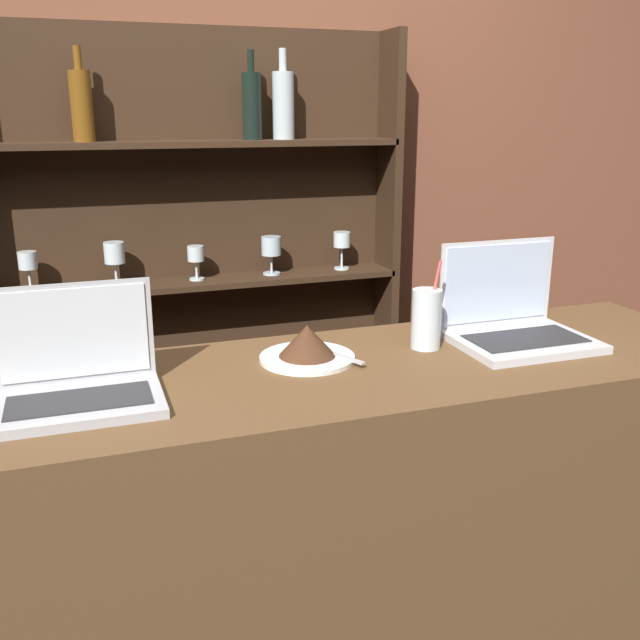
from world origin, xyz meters
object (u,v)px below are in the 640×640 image
(cake_plate, at_px, (307,346))
(laptop_near, at_px, (78,377))
(water_glass, at_px, (426,319))
(laptop_far, at_px, (514,321))

(cake_plate, bearing_deg, laptop_near, -170.62)
(laptop_near, height_order, water_glass, laptop_near)
(water_glass, bearing_deg, cake_plate, 178.64)
(water_glass, bearing_deg, laptop_near, -174.59)
(laptop_near, relative_size, laptop_far, 0.96)
(laptop_near, bearing_deg, laptop_far, 3.17)
(laptop_near, distance_m, laptop_far, 0.97)
(laptop_near, distance_m, water_glass, 0.75)
(laptop_far, bearing_deg, cake_plate, 177.25)
(laptop_far, xyz_separation_m, water_glass, (-0.22, 0.02, 0.02))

